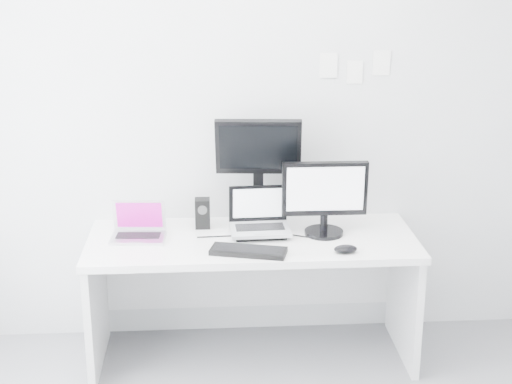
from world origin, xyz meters
TOP-DOWN VIEW (x-y plane):
  - back_wall at (0.00, 1.60)m, footprint 3.60×0.00m
  - desk at (0.00, 1.25)m, footprint 1.80×0.70m
  - macbook at (-0.62, 1.26)m, footprint 0.30×0.24m
  - speaker at (-0.27, 1.44)m, footprint 0.10×0.10m
  - dell_laptop at (0.05, 1.28)m, footprint 0.34×0.27m
  - rear_monitor at (0.05, 1.45)m, footprint 0.49×0.21m
  - samsung_monitor at (0.40, 1.28)m, footprint 0.47×0.22m
  - keyboard at (-0.03, 1.03)m, footprint 0.42×0.23m
  - mouse at (0.47, 1.01)m, footprint 0.13×0.09m
  - wall_note_0 at (0.45, 1.59)m, footprint 0.10×0.00m
  - wall_note_1 at (0.60, 1.59)m, footprint 0.09×0.00m
  - wall_note_2 at (0.75, 1.59)m, footprint 0.10×0.00m

SIDE VIEW (x-z plane):
  - desk at x=0.00m, z-range 0.00..0.73m
  - keyboard at x=-0.03m, z-range 0.73..0.76m
  - mouse at x=0.47m, z-range 0.73..0.77m
  - speaker at x=-0.27m, z-range 0.73..0.90m
  - macbook at x=-0.62m, z-range 0.73..0.95m
  - dell_laptop at x=0.05m, z-range 0.73..1.00m
  - samsung_monitor at x=0.40m, z-range 0.73..1.16m
  - rear_monitor at x=0.05m, z-range 0.73..1.38m
  - back_wall at x=0.00m, z-range -0.45..3.15m
  - wall_note_1 at x=0.60m, z-range 1.52..1.65m
  - wall_note_0 at x=0.45m, z-range 1.55..1.69m
  - wall_note_2 at x=0.75m, z-range 1.56..1.70m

